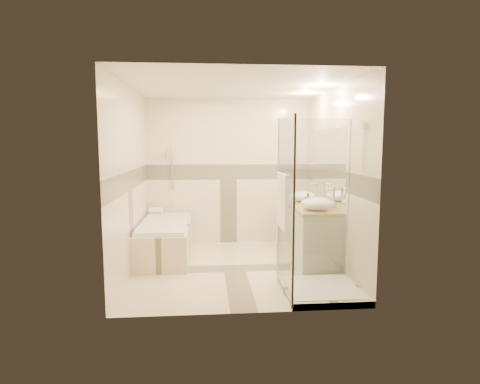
{
  "coord_description": "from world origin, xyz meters",
  "views": [
    {
      "loc": [
        -0.38,
        -5.44,
        1.75
      ],
      "look_at": [
        0.1,
        0.25,
        1.05
      ],
      "focal_mm": 30.0,
      "sensor_mm": 36.0,
      "label": 1
    }
  ],
  "objects": [
    {
      "name": "folded_towels",
      "position": [
        1.1,
        0.92,
        0.89
      ],
      "size": [
        0.18,
        0.25,
        0.07
      ],
      "primitive_type": "cube",
      "rotation": [
        0.0,
        0.0,
        -0.19
      ],
      "color": "white",
      "rests_on": "vanity"
    },
    {
      "name": "shower_enclosure",
      "position": [
        0.83,
        -0.97,
        0.51
      ],
      "size": [
        0.96,
        0.93,
        2.04
      ],
      "color": "beige",
      "rests_on": "ground"
    },
    {
      "name": "faucet_near",
      "position": [
        1.32,
        0.61,
        1.02
      ],
      "size": [
        0.12,
        0.03,
        0.29
      ],
      "color": "silver",
      "rests_on": "vanity"
    },
    {
      "name": "bathtub",
      "position": [
        -1.02,
        0.65,
        0.31
      ],
      "size": [
        0.75,
        1.7,
        0.56
      ],
      "color": "beige",
      "rests_on": "ground"
    },
    {
      "name": "vessel_sink_near",
      "position": [
        1.1,
        0.61,
        0.93
      ],
      "size": [
        0.4,
        0.4,
        0.16
      ],
      "primitive_type": "ellipsoid",
      "color": "white",
      "rests_on": "vanity"
    },
    {
      "name": "faucet_far",
      "position": [
        1.32,
        -0.21,
        1.03
      ],
      "size": [
        0.13,
        0.03,
        0.31
      ],
      "color": "silver",
      "rests_on": "vanity"
    },
    {
      "name": "room",
      "position": [
        0.06,
        0.01,
        1.26
      ],
      "size": [
        2.82,
        3.02,
        2.52
      ],
      "color": "beige",
      "rests_on": "ground"
    },
    {
      "name": "vanity",
      "position": [
        1.12,
        0.3,
        0.43
      ],
      "size": [
        0.58,
        1.62,
        0.85
      ],
      "color": "silver",
      "rests_on": "ground"
    },
    {
      "name": "vessel_sink_far",
      "position": [
        1.1,
        -0.21,
        0.94
      ],
      "size": [
        0.44,
        0.44,
        0.18
      ],
      "primitive_type": "ellipsoid",
      "color": "white",
      "rests_on": "vanity"
    },
    {
      "name": "amenity_bottle_a",
      "position": [
        1.1,
        0.32,
        0.92
      ],
      "size": [
        0.09,
        0.09,
        0.14
      ],
      "primitive_type": "imported",
      "rotation": [
        0.0,
        0.0,
        -0.42
      ],
      "color": "black",
      "rests_on": "vanity"
    },
    {
      "name": "amenity_bottle_b",
      "position": [
        1.1,
        0.28,
        0.93
      ],
      "size": [
        0.14,
        0.14,
        0.17
      ],
      "primitive_type": "imported",
      "rotation": [
        0.0,
        0.0,
        0.05
      ],
      "color": "black",
      "rests_on": "vanity"
    },
    {
      "name": "rolled_towel",
      "position": [
        -1.25,
        1.39,
        0.61
      ],
      "size": [
        0.23,
        0.1,
        0.1
      ],
      "primitive_type": "cylinder",
      "rotation": [
        0.0,
        1.57,
        0.0
      ],
      "color": "white",
      "rests_on": "bathtub"
    }
  ]
}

